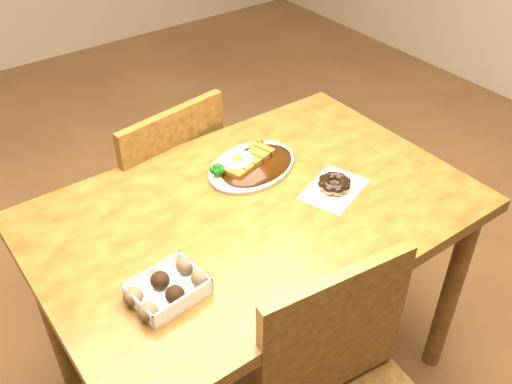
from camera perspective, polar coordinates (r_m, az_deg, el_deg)
ground at (r=2.13m, az=-0.08°, el=-17.37°), size 6.00×6.00×0.00m
table at (r=1.64m, az=-0.10°, el=-4.20°), size 1.20×0.80×0.75m
chair_far at (r=2.09m, az=-9.69°, el=-0.22°), size 0.48×0.48×0.87m
katsu_curry_plate at (r=1.71m, az=-0.61°, el=2.77°), size 0.33×0.27×0.06m
donut_box at (r=1.34m, az=-8.83°, el=-9.48°), size 0.20×0.14×0.05m
pon_de_ring at (r=1.64m, az=7.84°, el=0.79°), size 0.23×0.20×0.04m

